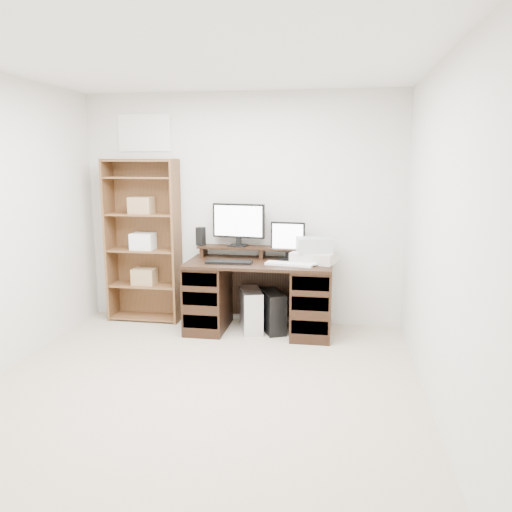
% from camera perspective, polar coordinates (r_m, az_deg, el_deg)
% --- Properties ---
extents(room, '(3.54, 4.04, 2.54)m').
position_cam_1_polar(room, '(3.56, -7.76, 2.21)').
color(room, '#BDAD94').
rests_on(room, ground).
extents(desk, '(1.50, 0.70, 0.75)m').
position_cam_1_polar(desk, '(5.25, 0.37, -4.51)').
color(desk, black).
rests_on(desk, ground).
extents(riser_shelf, '(1.40, 0.22, 0.12)m').
position_cam_1_polar(riser_shelf, '(5.35, 0.72, 0.76)').
color(riser_shelf, black).
rests_on(riser_shelf, desk).
extents(monitor_wide, '(0.58, 0.17, 0.46)m').
position_cam_1_polar(monitor_wide, '(5.37, -2.01, 3.85)').
color(monitor_wide, black).
rests_on(monitor_wide, riser_shelf).
extents(monitor_small, '(0.36, 0.15, 0.40)m').
position_cam_1_polar(monitor_small, '(5.26, 3.65, 1.93)').
color(monitor_small, black).
rests_on(monitor_small, desk).
extents(speaker, '(0.10, 0.10, 0.20)m').
position_cam_1_polar(speaker, '(5.46, -6.34, 2.25)').
color(speaker, black).
rests_on(speaker, riser_shelf).
extents(keyboard_black, '(0.48, 0.18, 0.03)m').
position_cam_1_polar(keyboard_black, '(5.09, -3.11, -0.69)').
color(keyboard_black, black).
rests_on(keyboard_black, desk).
extents(keyboard_white, '(0.50, 0.23, 0.02)m').
position_cam_1_polar(keyboard_white, '(5.00, 3.83, -0.93)').
color(keyboard_white, white).
rests_on(keyboard_white, desk).
extents(mouse, '(0.11, 0.10, 0.04)m').
position_cam_1_polar(mouse, '(4.98, 6.49, -0.95)').
color(mouse, silver).
rests_on(mouse, desk).
extents(printer, '(0.50, 0.42, 0.11)m').
position_cam_1_polar(printer, '(5.16, 6.65, -0.13)').
color(printer, '#BAB0A2').
rests_on(printer, desk).
extents(basket, '(0.39, 0.31, 0.15)m').
position_cam_1_polar(basket, '(5.14, 6.68, 1.28)').
color(basket, '#9AA1A5').
rests_on(basket, printer).
extents(tower_silver, '(0.32, 0.48, 0.44)m').
position_cam_1_polar(tower_silver, '(5.32, -0.58, -6.20)').
color(tower_silver, silver).
rests_on(tower_silver, ground).
extents(tower_black, '(0.34, 0.47, 0.43)m').
position_cam_1_polar(tower_black, '(5.30, 1.90, -6.35)').
color(tower_black, black).
rests_on(tower_black, ground).
extents(bookshelf, '(0.80, 0.30, 1.80)m').
position_cam_1_polar(bookshelf, '(5.69, -12.69, 1.87)').
color(bookshelf, brown).
rests_on(bookshelf, ground).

